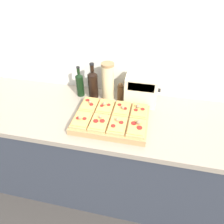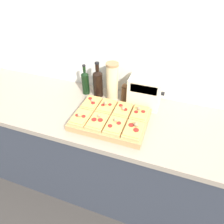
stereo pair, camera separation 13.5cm
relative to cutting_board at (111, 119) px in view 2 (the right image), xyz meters
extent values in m
plane|color=#3D3833|center=(-0.06, -0.24, -0.91)|extent=(12.00, 12.00, 0.00)
cube|color=silver|center=(-0.06, 0.43, 0.34)|extent=(6.00, 0.06, 2.50)
cube|color=#333842|center=(-0.06, 0.08, -0.49)|extent=(2.60, 0.64, 0.85)
cube|color=gray|center=(-0.06, 0.08, -0.04)|extent=(2.63, 0.67, 0.04)
cube|color=tan|center=(0.00, 0.00, 0.00)|extent=(0.50, 0.36, 0.04)
cube|color=tan|center=(-0.18, 0.09, 0.03)|extent=(0.11, 0.16, 0.02)
cube|color=#E5A856|center=(-0.18, 0.09, 0.05)|extent=(0.10, 0.15, 0.01)
cylinder|color=maroon|center=(-0.20, 0.12, 0.05)|extent=(0.03, 0.03, 0.00)
cylinder|color=maroon|center=(-0.16, 0.07, 0.05)|extent=(0.03, 0.03, 0.00)
sphere|color=#937A5B|center=(-0.17, 0.09, 0.06)|extent=(0.02, 0.02, 0.02)
cube|color=tan|center=(-0.06, 0.09, 0.03)|extent=(0.11, 0.16, 0.02)
cube|color=#E5A856|center=(-0.06, 0.09, 0.05)|extent=(0.10, 0.15, 0.01)
cylinder|color=maroon|center=(-0.08, 0.07, 0.05)|extent=(0.02, 0.02, 0.00)
cylinder|color=maroon|center=(-0.04, 0.09, 0.05)|extent=(0.02, 0.02, 0.00)
sphere|color=#937A5B|center=(-0.07, 0.08, 0.06)|extent=(0.03, 0.03, 0.03)
cube|color=tan|center=(0.06, 0.09, 0.03)|extent=(0.11, 0.16, 0.02)
cube|color=#E5A856|center=(0.06, 0.09, 0.05)|extent=(0.10, 0.15, 0.01)
cylinder|color=maroon|center=(0.04, 0.11, 0.05)|extent=(0.03, 0.03, 0.00)
cylinder|color=maroon|center=(0.08, 0.07, 0.05)|extent=(0.03, 0.03, 0.00)
sphere|color=#937A5B|center=(0.07, 0.07, 0.06)|extent=(0.02, 0.02, 0.02)
cube|color=tan|center=(0.18, 0.09, 0.03)|extent=(0.11, 0.16, 0.02)
cube|color=#E5A856|center=(0.18, 0.09, 0.05)|extent=(0.10, 0.15, 0.01)
cylinder|color=maroon|center=(0.16, 0.07, 0.05)|extent=(0.03, 0.03, 0.00)
cylinder|color=maroon|center=(0.20, 0.09, 0.05)|extent=(0.03, 0.03, 0.00)
sphere|color=#937A5B|center=(0.17, 0.10, 0.06)|extent=(0.03, 0.03, 0.03)
cube|color=tan|center=(-0.18, -0.09, 0.03)|extent=(0.11, 0.16, 0.02)
cube|color=#E5A856|center=(-0.18, -0.09, 0.05)|extent=(0.10, 0.15, 0.01)
cylinder|color=maroon|center=(-0.20, -0.09, 0.05)|extent=(0.03, 0.03, 0.00)
cylinder|color=maroon|center=(-0.16, -0.09, 0.05)|extent=(0.03, 0.03, 0.00)
sphere|color=#937A5B|center=(-0.18, -0.09, 0.06)|extent=(0.02, 0.02, 0.02)
cube|color=tan|center=(-0.06, -0.09, 0.03)|extent=(0.11, 0.16, 0.02)
cube|color=#E5A856|center=(-0.06, -0.09, 0.05)|extent=(0.10, 0.15, 0.01)
cylinder|color=maroon|center=(-0.08, -0.09, 0.05)|extent=(0.03, 0.03, 0.00)
cylinder|color=maroon|center=(-0.04, -0.08, 0.05)|extent=(0.03, 0.03, 0.00)
sphere|color=#937A5B|center=(-0.06, -0.06, 0.06)|extent=(0.02, 0.02, 0.02)
cube|color=tan|center=(0.06, -0.09, 0.03)|extent=(0.11, 0.16, 0.02)
cube|color=#E5A856|center=(0.06, -0.09, 0.05)|extent=(0.10, 0.15, 0.01)
cylinder|color=maroon|center=(0.04, -0.11, 0.05)|extent=(0.03, 0.03, 0.00)
cylinder|color=maroon|center=(0.08, -0.07, 0.05)|extent=(0.03, 0.03, 0.00)
sphere|color=#937A5B|center=(0.05, -0.06, 0.06)|extent=(0.02, 0.02, 0.02)
cube|color=tan|center=(0.18, -0.09, 0.03)|extent=(0.11, 0.16, 0.02)
cube|color=#E5A856|center=(0.18, -0.09, 0.05)|extent=(0.10, 0.15, 0.01)
cylinder|color=maroon|center=(0.16, -0.06, 0.05)|extent=(0.03, 0.03, 0.00)
cylinder|color=maroon|center=(0.20, -0.10, 0.05)|extent=(0.03, 0.03, 0.00)
sphere|color=#937A5B|center=(0.19, -0.06, 0.06)|extent=(0.03, 0.03, 0.03)
cylinder|color=black|center=(-0.31, 0.27, 0.06)|extent=(0.06, 0.06, 0.17)
cone|color=black|center=(-0.31, 0.27, 0.16)|extent=(0.06, 0.06, 0.02)
cylinder|color=black|center=(-0.31, 0.27, 0.20)|extent=(0.02, 0.02, 0.04)
cylinder|color=black|center=(-0.31, 0.27, 0.22)|extent=(0.03, 0.03, 0.01)
cylinder|color=black|center=(-0.20, 0.27, 0.08)|extent=(0.08, 0.08, 0.20)
cone|color=black|center=(-0.20, 0.27, 0.19)|extent=(0.08, 0.08, 0.03)
cylinder|color=black|center=(-0.20, 0.27, 0.23)|extent=(0.03, 0.03, 0.05)
cylinder|color=black|center=(-0.20, 0.27, 0.26)|extent=(0.03, 0.03, 0.01)
cylinder|color=beige|center=(-0.08, 0.27, 0.12)|extent=(0.09, 0.09, 0.28)
cylinder|color=#937047|center=(-0.08, 0.27, 0.27)|extent=(0.09, 0.09, 0.02)
cylinder|color=brown|center=(0.01, 0.27, 0.04)|extent=(0.05, 0.05, 0.12)
sphere|color=brown|center=(0.01, 0.27, 0.11)|extent=(0.04, 0.04, 0.04)
cube|color=beige|center=(0.17, 0.27, 0.09)|extent=(0.23, 0.17, 0.23)
cube|color=black|center=(0.17, 0.19, 0.16)|extent=(0.19, 0.01, 0.06)
cube|color=black|center=(0.30, 0.27, 0.10)|extent=(0.02, 0.02, 0.02)
camera|label=1|loc=(0.22, -1.00, 0.89)|focal=32.00mm
camera|label=2|loc=(0.35, -0.97, 0.89)|focal=32.00mm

